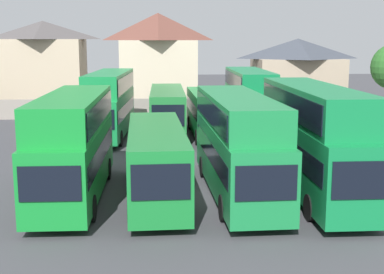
% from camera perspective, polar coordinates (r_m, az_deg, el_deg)
% --- Properties ---
extents(ground, '(140.00, 140.00, 0.00)m').
position_cam_1_polar(ground, '(42.76, -1.39, 0.57)').
color(ground, '#424247').
extents(depot_boundary_wall, '(56.00, 0.50, 1.80)m').
position_cam_1_polar(depot_boundary_wall, '(50.41, -1.80, 3.09)').
color(depot_boundary_wall, gray).
rests_on(depot_boundary_wall, ground).
extents(bus_1, '(2.73, 10.91, 4.78)m').
position_cam_1_polar(bus_1, '(25.13, -12.48, -0.35)').
color(bus_1, '#15882F').
rests_on(bus_1, ground).
extents(bus_2, '(2.76, 10.59, 3.31)m').
position_cam_1_polar(bus_2, '(24.58, -3.82, -2.28)').
color(bus_2, '#177B30').
rests_on(bus_2, ground).
extents(bus_3, '(2.92, 11.64, 4.70)m').
position_cam_1_polar(bus_3, '(25.06, 4.84, -0.27)').
color(bus_3, '#19803F').
rests_on(bus_3, ground).
extents(bus_4, '(2.65, 12.05, 5.12)m').
position_cam_1_polar(bus_4, '(25.74, 12.80, 0.29)').
color(bus_4, '#127C3E').
rests_on(bus_4, ground).
extents(bus_5, '(3.18, 11.18, 4.87)m').
position_cam_1_polar(bus_5, '(40.50, -8.74, 3.83)').
color(bus_5, '#168640').
rests_on(bus_5, ground).
extents(bus_6, '(2.65, 11.02, 3.55)m').
position_cam_1_polar(bus_6, '(40.64, -2.65, 2.93)').
color(bus_6, '#237B37').
rests_on(bus_6, ground).
extents(bus_7, '(2.78, 10.82, 3.31)m').
position_cam_1_polar(bus_7, '(40.44, 1.83, 2.72)').
color(bus_7, '#158939').
rests_on(bus_7, ground).
extents(bus_8, '(2.81, 11.00, 4.99)m').
position_cam_1_polar(bus_8, '(40.57, 6.11, 3.99)').
color(bus_8, '#127C41').
rests_on(bus_8, ground).
extents(house_terrace_left, '(8.46, 6.59, 9.14)m').
position_cam_1_polar(house_terrace_left, '(58.48, -15.41, 7.42)').
color(house_terrace_left, '#C6B293').
rests_on(house_terrace_left, ground).
extents(house_terrace_centre, '(8.21, 6.37, 9.95)m').
position_cam_1_polar(house_terrace_centre, '(56.71, -3.59, 8.12)').
color(house_terrace_centre, beige).
rests_on(house_terrace_centre, ground).
extents(house_terrace_right, '(9.33, 7.09, 7.34)m').
position_cam_1_polar(house_terrace_right, '(58.56, 11.10, 6.72)').
color(house_terrace_right, tan).
rests_on(house_terrace_right, ground).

